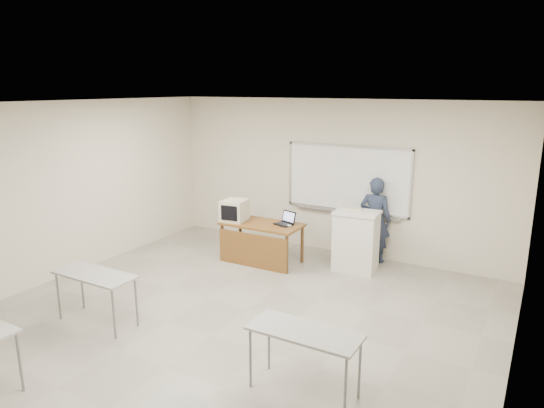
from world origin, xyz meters
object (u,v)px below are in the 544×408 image
Objects in this scene: podium at (356,241)px; keyboard at (351,209)px; laptop at (285,221)px; presenter at (375,220)px; crt_monitor at (235,210)px; instructor_desk at (259,235)px; whiteboard at (347,180)px; mouse at (289,226)px.

keyboard is at bearing 146.66° from podium.
keyboard is (1.13, 0.39, 0.29)m from laptop.
podium is at bearing -31.09° from keyboard.
laptop is at bearing 27.68° from presenter.
instructor_desk is at bearing -10.67° from crt_monitor.
crt_monitor reaches higher than instructor_desk.
podium is at bearing 72.09° from presenter.
whiteboard reaches higher than instructor_desk.
whiteboard is 2.23m from crt_monitor.
whiteboard is 7.78× the size of laptop.
instructor_desk is 1.77m from podium.
whiteboard reaches higher than podium.
presenter reaches higher than keyboard.
instructor_desk is at bearing -158.92° from keyboard.
podium is 2.54× the size of keyboard.
keyboard is at bearing 8.77° from crt_monitor.
laptop is (-1.28, -0.31, 0.26)m from podium.
crt_monitor is (-2.23, -0.55, 0.40)m from podium.
podium is 1.22m from mouse.
presenter reaches higher than mouse.
crt_monitor is 2.64m from presenter.
whiteboard is 1.51m from mouse.
keyboard is at bearing 36.09° from laptop.
keyboard is (1.53, 0.65, 0.55)m from instructor_desk.
podium is 2.25× the size of crt_monitor.
whiteboard reaches higher than mouse.
mouse is at bearing -0.91° from crt_monitor.
crt_monitor is 1.52× the size of laptop.
mouse is 1.15m from keyboard.
presenter is at bearing 50.36° from laptop.
podium reaches higher than instructor_desk.
crt_monitor reaches higher than laptop.
laptop is 1.23m from keyboard.
presenter is at bearing -13.56° from whiteboard.
laptop is (-0.78, -1.07, -0.67)m from whiteboard.
podium is (0.50, -0.77, -0.93)m from whiteboard.
keyboard is at bearing -62.61° from whiteboard.
presenter is (1.41, 0.92, 0.00)m from laptop.
laptop is at bearing 32.92° from instructor_desk.
instructor_desk is at bearing -131.28° from whiteboard.
mouse is at bearing -164.21° from podium.
whiteboard is at bearing 37.73° from mouse.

